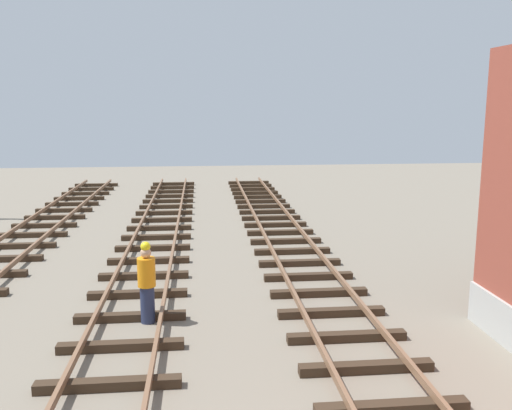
# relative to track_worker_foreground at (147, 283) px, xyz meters

# --- Properties ---
(track_worker_foreground) EXTENTS (0.40, 0.40, 1.87)m
(track_worker_foreground) POSITION_rel_track_worker_foreground_xyz_m (0.00, 0.00, 0.00)
(track_worker_foreground) COLOR #262D4C
(track_worker_foreground) RESTS_ON ground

